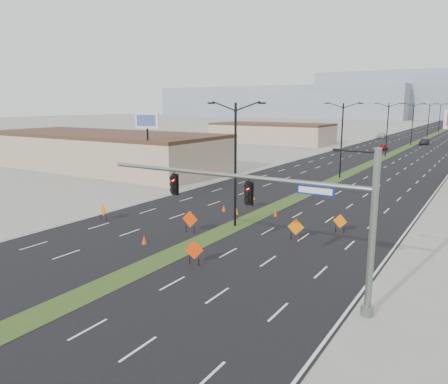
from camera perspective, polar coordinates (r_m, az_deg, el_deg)
The scene contains 29 objects.
ground at distance 27.01m, azimuth -11.81°, elevation -10.31°, with size 600.00×600.00×0.00m, color gray.
road_surface at distance 119.65m, azimuth 23.49°, elevation 5.77°, with size 25.00×400.00×0.02m, color black.
median_strip at distance 119.65m, azimuth 23.49°, elevation 5.77°, with size 2.00×400.00×0.04m, color #2C3F16.
building_sw_near at distance 71.55m, azimuth -15.69°, elevation 5.09°, with size 40.00×16.00×5.00m, color tan.
building_sw_far at distance 114.52m, azimuth 6.26°, elevation 7.56°, with size 30.00×14.00×4.50m, color tan.
mesa_west at distance 328.18m, azimuth 7.30°, elevation 11.56°, with size 180.00×50.00×22.00m, color gray.
mesa_backdrop at distance 341.33m, azimuth 24.44°, elevation 11.48°, with size 140.00×50.00×32.00m, color gray.
signal_mast at distance 22.48m, azimuth 7.36°, elevation -1.79°, with size 16.30×0.60×8.00m.
streetlight_0 at distance 35.01m, azimuth 1.49°, elevation 4.09°, with size 5.15×0.24×10.02m.
streetlight_1 at distance 60.72m, azimuth 15.12°, elevation 6.83°, with size 5.15×0.24×10.02m.
streetlight_2 at distance 87.84m, azimuth 20.54°, elevation 7.81°, with size 5.15×0.24×10.02m.
streetlight_3 at distance 115.38m, azimuth 23.40°, elevation 8.30°, with size 5.15×0.24×10.02m.
streetlight_4 at distance 143.09m, azimuth 25.16°, elevation 8.59°, with size 5.15×0.24×10.02m.
streetlight_5 at distance 170.91m, azimuth 26.35°, elevation 8.78°, with size 5.15×0.24×10.02m.
streetlight_6 at distance 198.77m, azimuth 27.21°, elevation 8.92°, with size 5.15×0.24×10.02m.
car_left at distance 100.27m, azimuth 19.93°, elevation 5.49°, with size 1.59×3.94×1.34m, color maroon.
car_mid at distance 118.44m, azimuth 24.69°, elevation 5.98°, with size 1.54×4.42×1.46m, color black.
car_far at distance 137.53m, azimuth 19.81°, elevation 7.00°, with size 2.28×5.60×1.63m, color #B0B6BA.
construction_sign_0 at distance 38.99m, azimuth -15.49°, elevation -2.31°, with size 1.10×0.45×1.54m.
construction_sign_1 at distance 34.07m, azimuth -4.46°, elevation -3.66°, with size 1.32×0.21×1.77m.
construction_sign_2 at distance 42.11m, azimuth 3.42°, elevation -0.90°, with size 1.15×0.21×1.54m.
construction_sign_3 at distance 27.41m, azimuth -3.92°, elevation -7.69°, with size 1.10×0.51×1.58m.
construction_sign_4 at distance 32.59m, azimuth 9.36°, elevation -4.63°, with size 1.20×0.35×1.63m.
construction_sign_5 at distance 35.22m, azimuth 14.92°, elevation -3.80°, with size 1.12×0.15×1.49m.
cone_0 at distance 32.02m, azimuth -10.39°, elevation -6.18°, with size 0.37×0.37×0.62m, color #DA3E04.
cone_1 at distance 39.74m, azimuth 1.64°, elevation -2.53°, with size 0.36×0.36×0.60m, color #FD6205.
cone_2 at distance 39.31m, azimuth 6.75°, elevation -2.76°, with size 0.36×0.36×0.60m, color red.
cone_3 at distance 40.87m, azimuth -0.03°, elevation -2.13°, with size 0.37×0.37×0.61m, color #E84004.
pole_sign_west at distance 54.39m, azimuth -10.00°, elevation 8.45°, with size 2.81×1.45×8.89m.
Camera 1 is at (17.59, -17.94, 9.91)m, focal length 35.00 mm.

